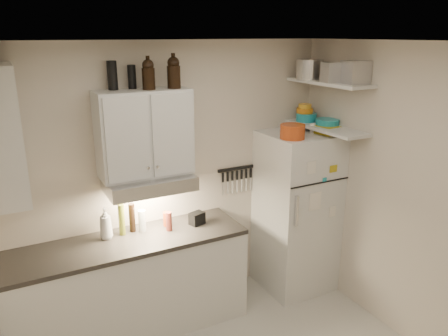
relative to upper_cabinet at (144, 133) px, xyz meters
name	(u,v)px	position (x,y,z in m)	size (l,w,h in m)	color
ceiling	(258,41)	(0.30, -1.33, 0.78)	(3.20, 3.00, 0.02)	white
back_wall	(172,180)	(0.30, 0.18, -0.53)	(3.20, 0.02, 2.60)	beige
right_wall	(418,202)	(1.91, -1.33, -0.53)	(0.02, 3.00, 2.60)	beige
base_cabinet	(131,288)	(-0.25, -0.14, -1.39)	(2.10, 0.60, 0.88)	silver
countertop	(127,243)	(-0.25, -0.14, -0.93)	(2.10, 0.62, 0.04)	#2B2824
upper_cabinet	(144,133)	(0.00, 0.00, 0.00)	(0.80, 0.33, 0.75)	silver
range_hood	(149,183)	(0.00, -0.06, -0.44)	(0.76, 0.46, 0.12)	silver
fridge	(296,212)	(1.55, -0.18, -0.98)	(0.70, 0.68, 1.70)	silver
shelf_hi	(329,83)	(1.75, -0.31, 0.38)	(0.30, 0.95, 0.03)	silver
shelf_lo	(326,128)	(1.75, -0.31, -0.07)	(0.30, 0.95, 0.03)	silver
knife_strip	(236,169)	(1.00, 0.15, -0.51)	(0.42, 0.02, 0.03)	black
dutch_oven	(293,132)	(1.33, -0.33, -0.06)	(0.23, 0.23, 0.14)	#AA3C13
book_stack	(326,130)	(1.76, -0.31, -0.09)	(0.19, 0.23, 0.08)	#B39D16
spice_jar	(313,128)	(1.67, -0.22, -0.08)	(0.06, 0.06, 0.09)	silver
stock_pot	(310,69)	(1.70, -0.07, 0.49)	(0.27, 0.27, 0.19)	silver
tin_a	(333,72)	(1.70, -0.41, 0.48)	(0.18, 0.16, 0.18)	#AAAAAD
tin_b	(355,72)	(1.81, -0.59, 0.49)	(0.20, 0.20, 0.20)	#AAAAAD
bowl_teal	(306,117)	(1.74, -0.02, -0.01)	(0.21, 0.21, 0.09)	teal
bowl_orange	(305,110)	(1.73, 0.00, 0.06)	(0.17, 0.17, 0.05)	orange
bowl_yellow	(305,106)	(1.73, 0.00, 0.11)	(0.13, 0.13, 0.04)	gold
plates	(327,122)	(1.81, -0.26, -0.02)	(0.24, 0.24, 0.06)	teal
growler_a	(148,74)	(0.05, -0.04, 0.50)	(0.11, 0.11, 0.26)	black
growler_b	(174,72)	(0.27, -0.05, 0.51)	(0.12, 0.12, 0.27)	black
thermos_a	(132,77)	(-0.06, 0.08, 0.47)	(0.07, 0.07, 0.20)	black
thermos_b	(112,75)	(-0.22, 0.08, 0.49)	(0.08, 0.08, 0.24)	black
soap_bottle	(105,222)	(-0.40, -0.01, -0.75)	(0.12, 0.12, 0.32)	silver
pepper_mill	(169,221)	(0.15, -0.11, -0.82)	(0.06, 0.06, 0.18)	maroon
oil_bottle	(122,220)	(-0.25, 0.00, -0.76)	(0.06, 0.06, 0.29)	#646B1A
vinegar_bottle	(132,218)	(-0.15, 0.02, -0.77)	(0.06, 0.06, 0.27)	black
clear_bottle	(142,221)	(-0.07, -0.01, -0.80)	(0.07, 0.07, 0.20)	silver
red_jar	(167,219)	(0.17, -0.01, -0.84)	(0.07, 0.07, 0.14)	#AA3C13
caddy	(197,218)	(0.43, -0.11, -0.85)	(0.14, 0.10, 0.12)	black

